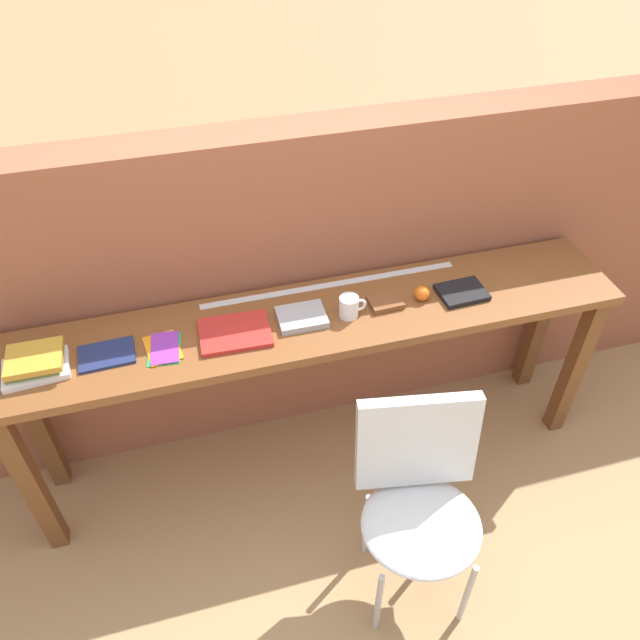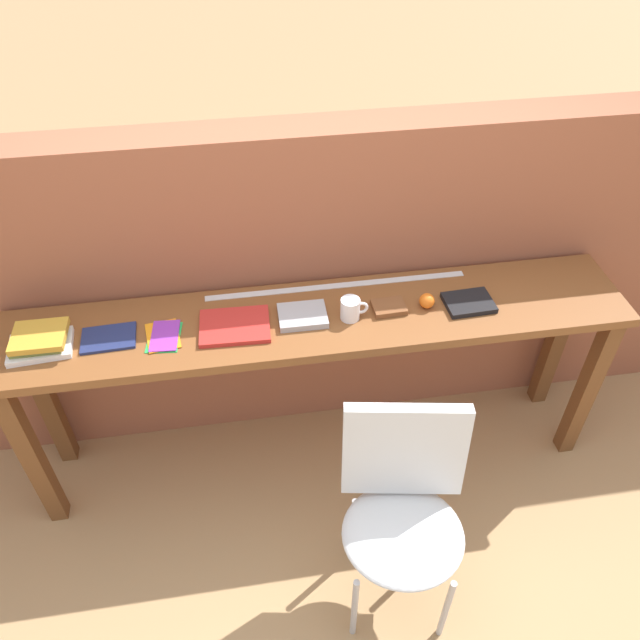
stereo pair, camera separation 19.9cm
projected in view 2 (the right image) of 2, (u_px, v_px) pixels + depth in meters
The scene contains 14 objects.
ground_plane at pixel (329, 504), 2.82m from camera, with size 40.00×40.00×0.00m, color tan.
brick_wall_back at pixel (306, 286), 2.79m from camera, with size 6.00×0.20×1.52m, color #935138.
sideboard at pixel (318, 341), 2.55m from camera, with size 2.50×0.44×0.88m.
chair_white_moulded at pixel (403, 506), 2.22m from camera, with size 0.51×0.52×0.89m.
book_stack_leftmost at pixel (39, 341), 2.30m from camera, with size 0.24×0.19×0.07m.
magazine_cycling at pixel (109, 338), 2.35m from camera, with size 0.20×0.14×0.01m, color navy.
pamphlet_pile_colourful at pixel (164, 336), 2.36m from camera, with size 0.15×0.19×0.01m.
book_open_centre at pixel (235, 326), 2.39m from camera, with size 0.27×0.20×0.02m, color red.
book_grey_hardcover at pixel (303, 316), 2.43m from camera, with size 0.19×0.15×0.03m, color #9E9EA3.
mug at pixel (351, 309), 2.41m from camera, with size 0.11×0.08×0.09m.
leather_journal_brown at pixel (389, 307), 2.47m from camera, with size 0.13×0.10×0.02m, color brown.
sports_ball_small at pixel (427, 301), 2.47m from camera, with size 0.06×0.06×0.06m, color orange.
book_repair_rightmost at pixel (469, 303), 2.49m from camera, with size 0.19×0.15×0.02m, color black.
ruler_metal_back_edge at pixel (337, 286), 2.59m from camera, with size 1.09×0.03×0.00m, color silver.
Camera 2 is at (-0.28, -1.52, 2.51)m, focal length 35.00 mm.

